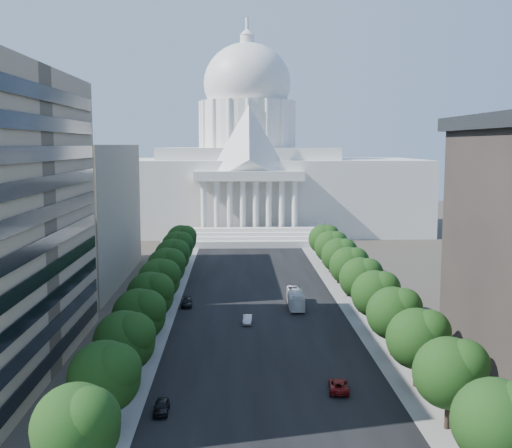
{
  "coord_description": "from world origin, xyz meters",
  "views": [
    {
      "loc": [
        -4.43,
        -40.24,
        29.98
      ],
      "look_at": [
        -0.68,
        72.83,
        15.99
      ],
      "focal_mm": 45.0,
      "sensor_mm": 36.0,
      "label": 1
    }
  ],
  "objects": [
    {
      "name": "road_asphalt",
      "position": [
        0.0,
        90.0,
        0.0
      ],
      "size": [
        30.0,
        260.0,
        0.01
      ],
      "primitive_type": "cube",
      "color": "black",
      "rests_on": "ground"
    },
    {
      "name": "sidewalk_left",
      "position": [
        -19.0,
        90.0,
        0.0
      ],
      "size": [
        8.0,
        260.0,
        0.02
      ],
      "primitive_type": "cube",
      "color": "gray",
      "rests_on": "ground"
    },
    {
      "name": "sidewalk_right",
      "position": [
        19.0,
        90.0,
        0.0
      ],
      "size": [
        8.0,
        260.0,
        0.02
      ],
      "primitive_type": "cube",
      "color": "gray",
      "rests_on": "ground"
    },
    {
      "name": "capitol",
      "position": [
        0.0,
        184.89,
        20.01
      ],
      "size": [
        120.0,
        56.0,
        73.0
      ],
      "color": "white",
      "rests_on": "ground"
    },
    {
      "name": "office_block_left_far",
      "position": [
        -48.0,
        100.0,
        15.0
      ],
      "size": [
        38.0,
        52.0,
        30.0
      ],
      "primitive_type": "cube",
      "color": "gray",
      "rests_on": "ground"
    },
    {
      "name": "tree_l_a",
      "position": [
        -17.66,
        11.81,
        6.45
      ],
      "size": [
        7.79,
        7.6,
        9.97
      ],
      "color": "#33261C",
      "rests_on": "ground"
    },
    {
      "name": "tree_l_b",
      "position": [
        -17.66,
        23.81,
        6.45
      ],
      "size": [
        7.79,
        7.6,
        9.97
      ],
      "color": "#33261C",
      "rests_on": "ground"
    },
    {
      "name": "tree_l_c",
      "position": [
        -17.66,
        35.81,
        6.45
      ],
      "size": [
        7.79,
        7.6,
        9.97
      ],
      "color": "#33261C",
      "rests_on": "ground"
    },
    {
      "name": "tree_l_d",
      "position": [
        -17.66,
        47.81,
        6.45
      ],
      "size": [
        7.79,
        7.6,
        9.97
      ],
      "color": "#33261C",
      "rests_on": "ground"
    },
    {
      "name": "tree_l_e",
      "position": [
        -17.66,
        59.81,
        6.45
      ],
      "size": [
        7.79,
        7.6,
        9.97
      ],
      "color": "#33261C",
      "rests_on": "ground"
    },
    {
      "name": "tree_l_f",
      "position": [
        -17.66,
        71.81,
        6.45
      ],
      "size": [
        7.79,
        7.6,
        9.97
      ],
      "color": "#33261C",
      "rests_on": "ground"
    },
    {
      "name": "tree_l_g",
      "position": [
        -17.66,
        83.81,
        6.45
      ],
      "size": [
        7.79,
        7.6,
        9.97
      ],
      "color": "#33261C",
      "rests_on": "ground"
    },
    {
      "name": "tree_l_h",
      "position": [
        -17.66,
        95.81,
        6.45
      ],
      "size": [
        7.79,
        7.6,
        9.97
      ],
      "color": "#33261C",
      "rests_on": "ground"
    },
    {
      "name": "tree_l_i",
      "position": [
        -17.66,
        107.81,
        6.45
      ],
      "size": [
        7.79,
        7.6,
        9.97
      ],
      "color": "#33261C",
      "rests_on": "ground"
    },
    {
      "name": "tree_l_j",
      "position": [
        -17.66,
        119.81,
        6.45
      ],
      "size": [
        7.79,
        7.6,
        9.97
      ],
      "color": "#33261C",
      "rests_on": "ground"
    },
    {
      "name": "tree_r_a",
      "position": [
        18.34,
        11.81,
        6.45
      ],
      "size": [
        7.79,
        7.6,
        9.97
      ],
      "color": "#33261C",
      "rests_on": "ground"
    },
    {
      "name": "tree_r_b",
      "position": [
        18.34,
        23.81,
        6.45
      ],
      "size": [
        7.79,
        7.6,
        9.97
      ],
      "color": "#33261C",
      "rests_on": "ground"
    },
    {
      "name": "tree_r_c",
      "position": [
        18.34,
        35.81,
        6.45
      ],
      "size": [
        7.79,
        7.6,
        9.97
      ],
      "color": "#33261C",
      "rests_on": "ground"
    },
    {
      "name": "tree_r_d",
      "position": [
        18.34,
        47.81,
        6.45
      ],
      "size": [
        7.79,
        7.6,
        9.97
      ],
      "color": "#33261C",
      "rests_on": "ground"
    },
    {
      "name": "tree_r_e",
      "position": [
        18.34,
        59.81,
        6.45
      ],
      "size": [
        7.79,
        7.6,
        9.97
      ],
      "color": "#33261C",
      "rests_on": "ground"
    },
    {
      "name": "tree_r_f",
      "position": [
        18.34,
        71.81,
        6.45
      ],
      "size": [
        7.79,
        7.6,
        9.97
      ],
      "color": "#33261C",
      "rests_on": "ground"
    },
    {
      "name": "tree_r_g",
      "position": [
        18.34,
        83.81,
        6.45
      ],
      "size": [
        7.79,
        7.6,
        9.97
      ],
      "color": "#33261C",
      "rests_on": "ground"
    },
    {
      "name": "tree_r_h",
      "position": [
        18.34,
        95.81,
        6.45
      ],
      "size": [
        7.79,
        7.6,
        9.97
      ],
      "color": "#33261C",
      "rests_on": "ground"
    },
    {
      "name": "tree_r_i",
      "position": [
        18.34,
        107.81,
        6.45
      ],
      "size": [
        7.79,
        7.6,
        9.97
      ],
      "color": "#33261C",
      "rests_on": "ground"
    },
    {
      "name": "tree_r_j",
      "position": [
        18.34,
        119.81,
        6.45
      ],
      "size": [
        7.79,
        7.6,
        9.97
      ],
      "color": "#33261C",
      "rests_on": "ground"
    },
    {
      "name": "streetlight_b",
      "position": [
        19.9,
        35.0,
        5.82
      ],
      "size": [
        2.61,
        0.44,
        9.0
      ],
      "color": "gray",
      "rests_on": "ground"
    },
    {
      "name": "streetlight_c",
      "position": [
        19.9,
        60.0,
        5.82
      ],
      "size": [
        2.61,
        0.44,
        9.0
      ],
      "color": "gray",
      "rests_on": "ground"
    },
    {
      "name": "streetlight_d",
      "position": [
        19.9,
        85.0,
        5.82
      ],
      "size": [
        2.61,
        0.44,
        9.0
      ],
      "color": "gray",
      "rests_on": "ground"
    },
    {
      "name": "streetlight_e",
      "position": [
        19.9,
        110.0,
        5.82
      ],
      "size": [
        2.61,
        0.44,
        9.0
      ],
      "color": "gray",
      "rests_on": "ground"
    },
    {
      "name": "streetlight_f",
      "position": [
        19.9,
        135.0,
        5.82
      ],
      "size": [
        2.61,
        0.44,
        9.0
      ],
      "color": "gray",
      "rests_on": "ground"
    },
    {
      "name": "car_dark_a",
      "position": [
        -12.78,
        29.01,
        0.71
      ],
      "size": [
        1.73,
        4.19,
        1.42
      ],
      "primitive_type": "imported",
      "rotation": [
        0.0,
        0.0,
        0.01
      ],
      "color": "black",
      "rests_on": "ground"
    },
    {
      "name": "car_silver",
      "position": [
        -2.36,
        65.01,
        0.69
      ],
      "size": [
        1.77,
        4.27,
        1.37
      ],
      "primitive_type": "imported",
      "rotation": [
        0.0,
        0.0,
        -0.08
      ],
      "color": "#B8B9C0",
      "rests_on": "ground"
    },
    {
      "name": "car_red",
      "position": [
        8.18,
        34.75,
        0.71
      ],
      "size": [
        2.92,
        5.35,
        1.42
      ],
      "primitive_type": "imported",
      "rotation": [
        0.0,
        0.0,
        3.03
      ],
      "color": "#680B0C",
      "rests_on": "ground"
    },
    {
      "name": "car_dark_b",
      "position": [
        -13.5,
        76.93,
        0.72
      ],
      "size": [
        2.17,
        5.02,
        1.44
      ],
      "primitive_type": "imported",
      "rotation": [
        0.0,
        0.0,
        0.03
      ],
      "color": "black",
      "rests_on": "ground"
    },
    {
      "name": "city_bus",
      "position": [
        6.75,
        75.86,
        1.56
      ],
      "size": [
        2.83,
        11.24,
        3.12
      ],
      "primitive_type": "imported",
      "rotation": [
        0.0,
        0.0,
        -0.02
      ],
      "color": "white",
      "rests_on": "ground"
    }
  ]
}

